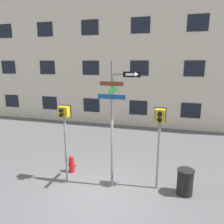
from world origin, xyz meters
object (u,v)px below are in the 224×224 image
object	(u,v)px
fire_hydrant	(72,164)
trash_bin	(185,182)
pedestrian_signal_right	(160,126)
pedestrian_signal_left	(64,123)
street_sign_pole	(114,115)

from	to	relation	value
fire_hydrant	trash_bin	distance (m)	4.40
pedestrian_signal_right	pedestrian_signal_left	bearing A→B (deg)	-173.58
street_sign_pole	trash_bin	world-z (taller)	street_sign_pole
street_sign_pole	fire_hydrant	bearing A→B (deg)	163.31
street_sign_pole	pedestrian_signal_left	xyz separation A→B (m)	(-1.81, -0.09, -0.36)
street_sign_pole	fire_hydrant	world-z (taller)	street_sign_pole
pedestrian_signal_left	pedestrian_signal_right	world-z (taller)	pedestrian_signal_right
street_sign_pole	pedestrian_signal_left	distance (m)	1.85
fire_hydrant	pedestrian_signal_left	bearing A→B (deg)	-79.46
street_sign_pole	fire_hydrant	distance (m)	3.07
pedestrian_signal_right	trash_bin	distance (m)	2.09
pedestrian_signal_left	fire_hydrant	size ratio (longest dim) A/B	4.09
pedestrian_signal_right	trash_bin	world-z (taller)	pedestrian_signal_right
pedestrian_signal_left	trash_bin	distance (m)	4.65
street_sign_pole	trash_bin	size ratio (longest dim) A/B	4.96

